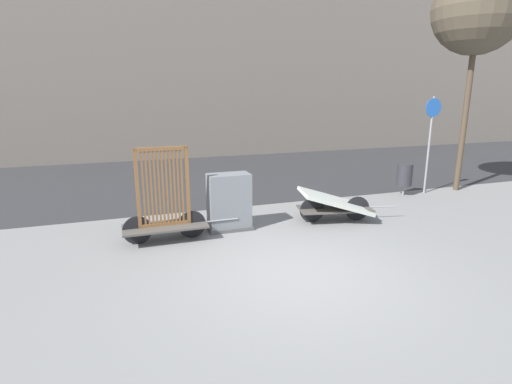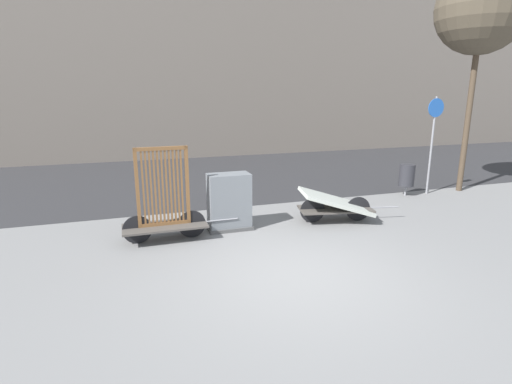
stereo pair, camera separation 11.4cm
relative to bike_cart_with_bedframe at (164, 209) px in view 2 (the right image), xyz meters
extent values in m
plane|color=slate|center=(1.96, -2.34, -0.66)|extent=(60.00, 60.00, 0.00)
cube|color=#2D2D30|center=(1.96, 6.07, -0.66)|extent=(56.00, 8.41, 0.01)
cube|color=slate|center=(1.96, 12.27, 5.03)|extent=(48.00, 4.00, 11.39)
cube|color=#4C4742|center=(-0.01, 0.00, -0.35)|extent=(1.70, 0.74, 0.04)
cylinder|color=black|center=(0.54, 0.00, -0.37)|extent=(0.58, 0.04, 0.58)
cylinder|color=black|center=(-0.56, 0.00, -0.37)|extent=(0.58, 0.04, 0.58)
cylinder|color=gray|center=(1.19, 0.01, -0.35)|extent=(0.70, 0.04, 0.03)
cube|color=brown|center=(-0.01, 0.00, -0.30)|extent=(1.05, 0.08, 0.07)
cube|color=brown|center=(-0.01, 0.00, 1.24)|extent=(1.05, 0.08, 0.07)
cube|color=brown|center=(-0.50, 0.00, 0.47)|extent=(0.07, 0.07, 1.61)
cube|color=brown|center=(0.48, 0.00, 0.47)|extent=(0.07, 0.07, 1.61)
cube|color=brown|center=(-0.39, 0.00, 0.47)|extent=(0.04, 0.05, 1.54)
cube|color=brown|center=(-0.31, 0.00, 0.47)|extent=(0.04, 0.05, 1.54)
cube|color=brown|center=(-0.23, 0.00, 0.47)|extent=(0.04, 0.05, 1.54)
cube|color=brown|center=(-0.16, 0.00, 0.47)|extent=(0.04, 0.05, 1.54)
cube|color=brown|center=(-0.08, 0.00, 0.47)|extent=(0.04, 0.05, 1.54)
cube|color=brown|center=(-0.01, 0.00, 0.47)|extent=(0.04, 0.05, 1.54)
cube|color=brown|center=(0.07, 0.00, 0.47)|extent=(0.04, 0.05, 1.54)
cube|color=brown|center=(0.15, 0.00, 0.47)|extent=(0.04, 0.05, 1.54)
cube|color=brown|center=(0.22, 0.00, 0.47)|extent=(0.04, 0.05, 1.54)
cube|color=brown|center=(0.30, 0.00, 0.47)|extent=(0.04, 0.05, 1.54)
cube|color=brown|center=(0.37, 0.00, 0.47)|extent=(0.04, 0.05, 1.54)
cube|color=#4C4742|center=(3.92, 0.00, -0.35)|extent=(1.80, 1.05, 0.04)
cylinder|color=black|center=(4.46, -0.11, -0.37)|extent=(0.58, 0.15, 0.58)
cylinder|color=black|center=(3.38, 0.11, -0.37)|extent=(0.58, 0.15, 0.58)
cylinder|color=gray|center=(5.09, -0.24, -0.35)|extent=(0.69, 0.17, 0.03)
cube|color=#B2B7AD|center=(3.92, 0.00, -0.17)|extent=(1.79, 1.29, 0.56)
cube|color=#4C4C4C|center=(1.42, 0.27, -0.62)|extent=(0.98, 0.55, 0.08)
cube|color=slate|center=(1.42, 0.27, -0.04)|extent=(0.92, 0.49, 1.26)
cylinder|color=gray|center=(7.08, 1.51, -0.52)|extent=(0.06, 0.06, 0.29)
cylinder|color=#2D2D33|center=(7.08, 1.51, -0.05)|extent=(0.44, 0.44, 0.64)
cylinder|color=gray|center=(7.85, 1.51, 0.76)|extent=(0.06, 0.06, 2.85)
cylinder|color=blue|center=(7.85, 1.49, 1.87)|extent=(0.53, 0.02, 0.53)
cylinder|color=#4C3D2D|center=(9.08, 1.51, 1.58)|extent=(0.17, 0.17, 4.48)
sphere|color=brown|center=(9.08, 1.51, 4.57)|extent=(2.51, 2.51, 2.51)
camera|label=1|loc=(-0.75, -7.91, 2.33)|focal=28.00mm
camera|label=2|loc=(-0.64, -7.95, 2.33)|focal=28.00mm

